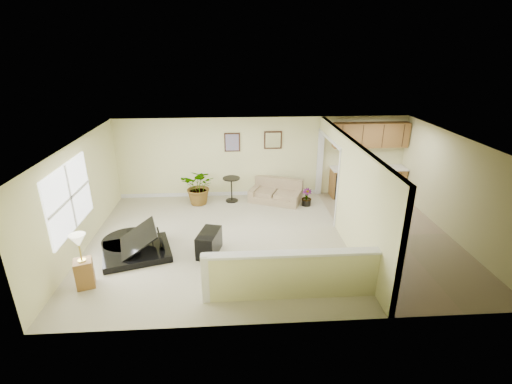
{
  "coord_description": "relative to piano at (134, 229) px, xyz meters",
  "views": [
    {
      "loc": [
        -0.94,
        -8.11,
        4.5
      ],
      "look_at": [
        -0.39,
        0.4,
        1.12
      ],
      "focal_mm": 26.0,
      "sensor_mm": 36.0,
      "label": 1
    }
  ],
  "objects": [
    {
      "name": "kitchen_vinyl",
      "position": [
        6.39,
        0.38,
        -0.58
      ],
      "size": [
        2.7,
        6.0,
        0.01
      ],
      "primitive_type": "cube",
      "color": "gray",
      "rests_on": "floor"
    },
    {
      "name": "interior_partition",
      "position": [
        5.04,
        0.63,
        0.64
      ],
      "size": [
        0.18,
        5.99,
        2.5
      ],
      "color": "beige",
      "rests_on": "floor"
    },
    {
      "name": "piano_bench",
      "position": [
        1.71,
        -0.17,
        -0.31
      ],
      "size": [
        0.6,
        0.88,
        0.54
      ],
      "primitive_type": "cube",
      "rotation": [
        0.0,
        0.0,
        -0.26
      ],
      "color": "black",
      "rests_on": "floor"
    },
    {
      "name": "pony_half_wall",
      "position": [
        3.31,
        -1.92,
        -0.06
      ],
      "size": [
        3.42,
        0.22,
        1.0
      ],
      "color": "beige",
      "rests_on": "floor"
    },
    {
      "name": "lamp_stand",
      "position": [
        -0.7,
        -1.29,
        -0.09
      ],
      "size": [
        0.43,
        0.43,
        1.16
      ],
      "color": "brown",
      "rests_on": "floor"
    },
    {
      "name": "wall_mirror",
      "position": [
        3.54,
        3.35,
        1.22
      ],
      "size": [
        0.55,
        0.04,
        0.55
      ],
      "color": "#321C12",
      "rests_on": "back_wall"
    },
    {
      "name": "piano",
      "position": [
        0.0,
        0.0,
        0.0
      ],
      "size": [
        2.0,
        2.0,
        1.39
      ],
      "rotation": [
        0.0,
        0.0,
        0.29
      ],
      "color": "black",
      "rests_on": "floor"
    },
    {
      "name": "left_wall",
      "position": [
        -1.26,
        0.38,
        0.67
      ],
      "size": [
        0.04,
        6.0,
        2.5
      ],
      "primitive_type": "cube",
      "color": "beige",
      "rests_on": "floor"
    },
    {
      "name": "left_window",
      "position": [
        -1.25,
        -0.12,
        0.87
      ],
      "size": [
        0.05,
        2.15,
        1.45
      ],
      "primitive_type": "cube",
      "color": "white",
      "rests_on": "left_wall"
    },
    {
      "name": "loveseat",
      "position": [
        3.59,
        2.85,
        -0.25
      ],
      "size": [
        1.86,
        1.43,
        0.87
      ],
      "rotation": [
        0.0,
        0.0,
        -0.41
      ],
      "color": "tan",
      "rests_on": "floor"
    },
    {
      "name": "ceiling",
      "position": [
        3.24,
        0.38,
        1.92
      ],
      "size": [
        9.0,
        6.0,
        0.04
      ],
      "primitive_type": "cube",
      "color": "white",
      "rests_on": "back_wall"
    },
    {
      "name": "right_wall",
      "position": [
        7.74,
        0.38,
        0.67
      ],
      "size": [
        0.04,
        6.0,
        2.5
      ],
      "primitive_type": "cube",
      "color": "beige",
      "rests_on": "floor"
    },
    {
      "name": "accent_table",
      "position": [
        2.24,
        2.89,
        -0.09
      ],
      "size": [
        0.53,
        0.53,
        0.76
      ],
      "color": "black",
      "rests_on": "floor"
    },
    {
      "name": "back_wall",
      "position": [
        3.24,
        3.38,
        0.67
      ],
      "size": [
        9.0,
        0.04,
        2.5
      ],
      "primitive_type": "cube",
      "color": "beige",
      "rests_on": "floor"
    },
    {
      "name": "wall_art_left",
      "position": [
        2.29,
        3.35,
        1.17
      ],
      "size": [
        0.48,
        0.04,
        0.58
      ],
      "color": "#321C12",
      "rests_on": "back_wall"
    },
    {
      "name": "front_wall",
      "position": [
        3.24,
        -2.62,
        0.67
      ],
      "size": [
        9.0,
        0.04,
        2.5
      ],
      "primitive_type": "cube",
      "color": "beige",
      "rests_on": "floor"
    },
    {
      "name": "kitchen_cabinets",
      "position": [
        6.43,
        3.11,
        0.29
      ],
      "size": [
        2.36,
        0.65,
        2.33
      ],
      "color": "brown",
      "rests_on": "floor"
    },
    {
      "name": "small_plant",
      "position": [
        4.48,
        2.42,
        -0.36
      ],
      "size": [
        0.33,
        0.33,
        0.53
      ],
      "color": "black",
      "rests_on": "floor"
    },
    {
      "name": "floor",
      "position": [
        3.24,
        0.38,
        -0.58
      ],
      "size": [
        9.0,
        9.0,
        0.0
      ],
      "primitive_type": "plane",
      "color": "tan",
      "rests_on": "ground"
    },
    {
      "name": "palm_plant",
      "position": [
        1.28,
        2.75,
        -0.03
      ],
      "size": [
        1.22,
        1.12,
        1.13
      ],
      "color": "black",
      "rests_on": "floor"
    }
  ]
}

